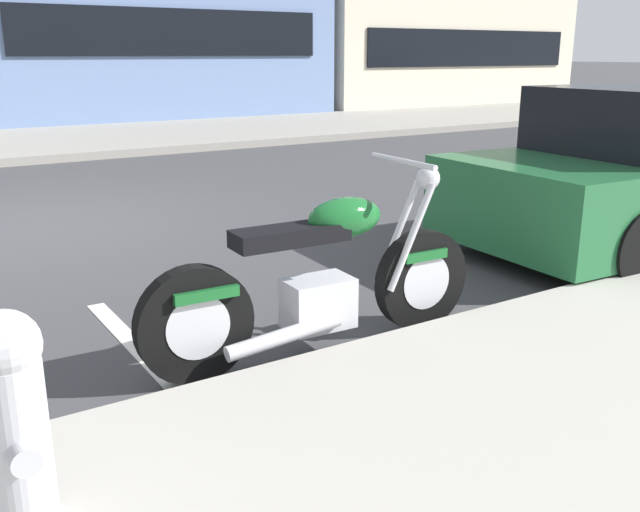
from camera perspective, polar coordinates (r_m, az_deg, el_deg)
The scene contains 5 objects.
ground_plane at distance 7.86m, azimuth -23.09°, elevation 2.08°, with size 260.00×260.00×0.00m, color #3D3D3F.
sidewalk_far_curb at distance 19.67m, azimuth 9.77°, elevation 11.06°, with size 120.00×5.00×0.14m, color gray.
parking_stall_stripe at distance 4.30m, azimuth -13.81°, elevation -8.07°, with size 0.12×2.20×0.01m, color silver.
parked_motorcycle at distance 4.13m, azimuth 0.14°, elevation -2.18°, with size 2.20×0.62×1.13m.
fire_hydrant at distance 2.61m, azimuth -23.62°, elevation -11.90°, with size 0.24×0.36×0.80m.
Camera 1 is at (-1.20, -7.57, 1.73)m, focal length 39.43 mm.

